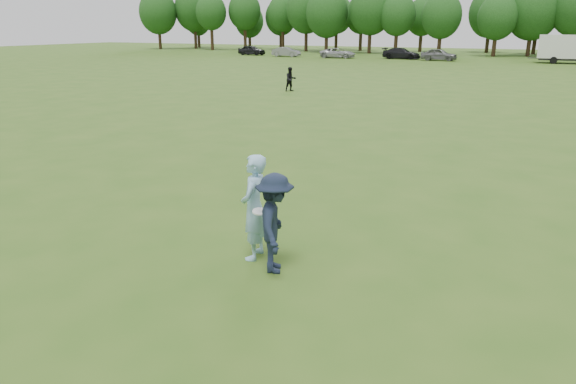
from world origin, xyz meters
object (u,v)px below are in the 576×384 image
Objects in this scene: car_b at (286,52)px; defender at (275,223)px; player_far_a at (291,79)px; car_a at (252,50)px; thrower at (254,207)px; car_d at (401,53)px; car_c at (338,53)px; car_e at (439,55)px.

defender is at bearing -156.51° from car_b.
player_far_a reaches higher than car_a.
thrower is 26.02m from player_far_a.
car_d is (-12.72, 62.12, -0.19)m from defender.
car_c is (14.18, -1.35, -0.05)m from car_a.
defender is at bearing -164.79° from car_d.
player_far_a is at bearing -142.31° from car_a.
car_a is 22.52m from car_d.
defender is at bearing -145.31° from car_a.
thrower reaches higher than car_c.
car_b is 7.67m from car_c.
car_a is 14.25m from car_c.
defender is 0.45× the size of car_b.
car_e reaches higher than car_b.
thrower is 66.29m from car_b.
car_d is (8.34, 1.51, 0.05)m from car_c.
car_d is 1.11× the size of car_e.
thrower is 62.97m from car_d.
car_e is at bearing -16.30° from defender.
thrower reaches higher than car_a.
car_d is 5.26m from car_e.
car_d reaches higher than car_b.
car_d is (16.01, 1.77, 0.05)m from car_b.
car_c is 1.08× the size of car_e.
car_a reaches higher than car_c.
car_a is at bearing 79.54° from car_c.
car_a is at bearing 74.76° from player_far_a.
car_d is (-1.68, 37.97, -0.08)m from player_far_a.
car_a is at bearing 6.17° from defender.
car_a is at bearing -160.69° from thrower.
player_far_a reaches higher than car_d.
car_d is at bearing 78.67° from car_e.
defender is 0.38× the size of car_c.
player_far_a is at bearing -166.37° from thrower.
car_e is at bearing -101.27° from car_d.
thrower is at bearing -165.26° from car_d.
defender is at bearing -113.31° from player_far_a.
car_a is 0.85× the size of car_d.
defender reaches higher than player_far_a.
player_far_a is at bearing -169.67° from car_c.
defender is at bearing -165.88° from car_c.
player_far_a is (-11.04, 24.16, -0.11)m from defender.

